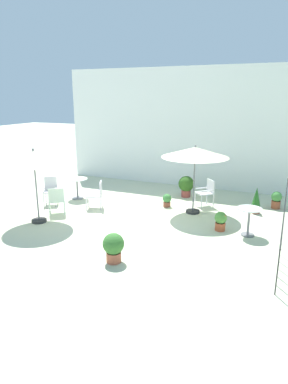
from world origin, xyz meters
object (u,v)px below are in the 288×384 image
Objects in this scene: potted_plant_0 at (167,200)px; patio_chair_0 at (97,193)px; patio_chair_1 at (207,191)px; potted_plant_2 at (114,246)px; patio_chair_2 at (50,189)px; potted_plant_1 at (256,200)px; potted_plant_3 at (186,185)px; patio_umbrella_1 at (195,153)px; cafe_table_0 at (249,217)px; potted_plant_5 at (276,200)px; patio_umbrella_0 at (34,158)px; potted_plant_6 at (221,221)px; cafe_table_1 at (77,185)px; patio_chair_3 at (57,199)px.

patio_chair_0 is at bearing -153.06° from potted_plant_0.
potted_plant_2 is (-0.95, -4.82, -0.15)m from patio_chair_1.
potted_plant_0 is (3.76, 1.32, -0.31)m from patio_chair_2.
potted_plant_2 is (-2.55, -4.75, -0.04)m from potted_plant_1.
patio_chair_0 is 1.17× the size of potted_plant_3.
potted_plant_3 is at bearing 161.05° from potted_plant_1.
patio_umbrella_1 is at bearing -105.17° from patio_chair_1.
cafe_table_0 is 0.85× the size of patio_chair_1.
potted_plant_5 is at bearing 23.10° from patio_chair_0.
cafe_table_0 is 6.58m from patio_chair_2.
potted_plant_2 is (0.25, -4.23, 0.14)m from potted_plant_0.
patio_chair_1 is (3.28, 1.65, 0.01)m from patio_chair_0.
patio_umbrella_0 is 1.01× the size of patio_umbrella_1.
patio_chair_2 is 1.38× the size of potted_plant_2.
potted_plant_2 reaches higher than potted_plant_5.
patio_chair_0 is 2.35m from potted_plant_0.
patio_chair_1 is at bearing 21.05° from patio_chair_2.
patio_chair_0 is at bearing -156.90° from potted_plant_5.
patio_chair_0 is (-3.05, -0.81, -1.41)m from patio_umbrella_1.
patio_chair_0 is (-4.90, 0.39, -0.01)m from cafe_table_0.
potted_plant_0 is 3.61m from potted_plant_5.
potted_plant_6 is at bearing 57.27° from potted_plant_2.
potted_plant_0 is 0.65× the size of potted_plant_2.
cafe_table_0 is at bearing -32.86° from patio_umbrella_1.
potted_plant_5 reaches higher than potted_plant_0.
potted_plant_2 is 0.88× the size of potted_plant_3.
potted_plant_1 is (-0.01, 1.97, -0.11)m from cafe_table_0.
patio_chair_2 is at bearing -158.95° from patio_chair_1.
potted_plant_1 is at bearing 10.54° from potted_plant_0.
cafe_table_0 is at bearing 47.28° from potted_plant_2.
patio_chair_0 is 3.94m from potted_plant_2.
potted_plant_3 reaches higher than potted_plant_2.
cafe_table_1 reaches higher than potted_plant_0.
potted_plant_3 is (2.33, 2.46, -0.08)m from patio_chair_0.
cafe_table_0 is at bearing -47.90° from potted_plant_3.
potted_plant_2 is at bearing -132.72° from cafe_table_0.
patio_chair_1 reaches higher than potted_plant_0.
cafe_table_1 is 0.83× the size of patio_chair_0.
potted_plant_5 is 2.97m from potted_plant_6.
cafe_table_0 reaches higher than potted_plant_2.
patio_chair_2 is (-6.57, 0.13, 0.02)m from cafe_table_0.
patio_umbrella_1 is at bearing 147.14° from cafe_table_0.
cafe_table_1 is 0.87× the size of patio_chair_3.
potted_plant_5 is (5.46, 2.33, -0.21)m from patio_chair_0.
patio_chair_0 is 5.14m from potted_plant_1.
patio_chair_3 is 1.95× the size of potted_plant_0.
patio_umbrella_1 is 3.46m from patio_chair_0.
potted_plant_5 is (3.13, -0.13, -0.13)m from potted_plant_3.
potted_plant_3 is (-0.95, 0.81, -0.09)m from patio_chair_1.
potted_plant_2 is at bearing -86.58° from potted_plant_0.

